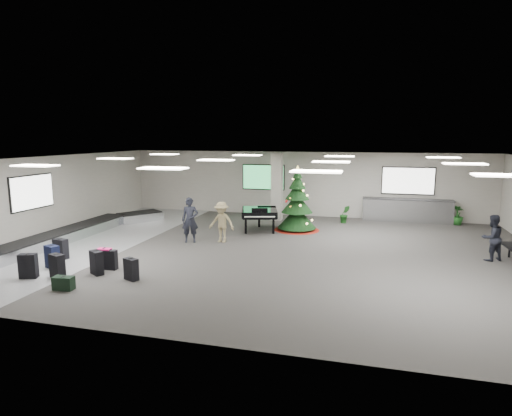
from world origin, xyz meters
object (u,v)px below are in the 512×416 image
(potted_plant_left, at_px, (345,214))
(grand_piano, at_px, (259,213))
(service_counter, at_px, (407,210))
(traveler_b, at_px, (222,222))
(christmas_tree, at_px, (297,208))
(potted_plant_right, at_px, (458,215))
(baggage_carousel, at_px, (77,233))
(traveler_bench, at_px, (492,238))
(pink_suitcase, at_px, (105,259))
(traveler_a, at_px, (190,220))

(potted_plant_left, bearing_deg, grand_piano, -143.28)
(service_counter, bearing_deg, traveler_b, -140.11)
(christmas_tree, relative_size, potted_plant_right, 3.11)
(baggage_carousel, xyz_separation_m, traveler_b, (5.76, 0.81, 0.56))
(baggage_carousel, bearing_deg, potted_plant_left, 29.52)
(service_counter, xyz_separation_m, grand_piano, (-6.21, -3.59, 0.22))
(traveler_bench, distance_m, potted_plant_left, 6.98)
(pink_suitcase, bearing_deg, traveler_bench, 13.64)
(traveler_b, bearing_deg, grand_piano, 73.89)
(baggage_carousel, height_order, pink_suitcase, pink_suitcase)
(service_counter, relative_size, potted_plant_right, 4.54)
(baggage_carousel, bearing_deg, service_counter, 27.67)
(christmas_tree, xyz_separation_m, potted_plant_right, (6.85, 2.94, -0.50))
(grand_piano, distance_m, traveler_b, 2.49)
(traveler_a, xyz_separation_m, traveler_bench, (10.34, 0.23, -0.10))
(service_counter, relative_size, pink_suitcase, 6.17)
(traveler_a, relative_size, potted_plant_left, 2.06)
(pink_suitcase, bearing_deg, service_counter, 41.29)
(baggage_carousel, distance_m, grand_piano, 7.36)
(christmas_tree, height_order, potted_plant_left, christmas_tree)
(grand_piano, bearing_deg, baggage_carousel, -169.92)
(pink_suitcase, bearing_deg, baggage_carousel, 131.44)
(service_counter, bearing_deg, potted_plant_left, -159.50)
(service_counter, xyz_separation_m, pink_suitcase, (-9.40, -9.96, -0.23))
(grand_piano, bearing_deg, potted_plant_left, 21.45)
(pink_suitcase, height_order, traveler_b, traveler_b)
(christmas_tree, height_order, traveler_bench, christmas_tree)
(christmas_tree, distance_m, traveler_bench, 7.39)
(baggage_carousel, bearing_deg, grand_piano, 25.35)
(baggage_carousel, relative_size, service_counter, 2.40)
(traveler_a, height_order, potted_plant_left, traveler_a)
(traveler_bench, relative_size, potted_plant_left, 1.81)
(service_counter, height_order, potted_plant_right, service_counter)
(service_counter, bearing_deg, traveler_a, -142.87)
(potted_plant_left, bearing_deg, potted_plant_right, 10.22)
(grand_piano, distance_m, traveler_a, 3.32)
(service_counter, xyz_separation_m, traveler_bench, (2.11, -5.99, 0.20))
(traveler_a, bearing_deg, potted_plant_left, 24.02)
(pink_suitcase, bearing_deg, grand_piano, 58.02)
(pink_suitcase, distance_m, potted_plant_left, 11.10)
(grand_piano, height_order, traveler_bench, traveler_bench)
(baggage_carousel, relative_size, grand_piano, 4.44)
(potted_plant_right, bearing_deg, traveler_a, -149.68)
(baggage_carousel, height_order, grand_piano, grand_piano)
(christmas_tree, distance_m, traveler_b, 3.71)
(service_counter, relative_size, traveler_b, 2.63)
(pink_suitcase, xyz_separation_m, traveler_b, (2.32, 4.04, 0.45))
(baggage_carousel, distance_m, potted_plant_left, 11.55)
(traveler_a, bearing_deg, potted_plant_right, 10.69)
(traveler_a, relative_size, traveler_bench, 1.14)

